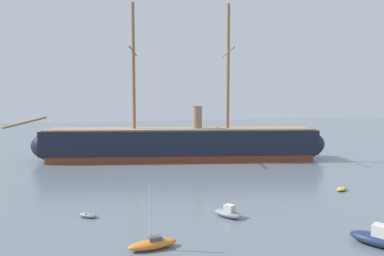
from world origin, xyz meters
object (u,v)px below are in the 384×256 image
Objects in this scene: tall_ship at (181,143)px; motorboat_near_centre at (228,213)px; dinghy_mid_right at (342,189)px; dinghy_mid_left at (88,215)px; sailboat_foreground_left at (153,244)px; motorboat_distant_centre at (170,154)px; motorboat_foreground_right at (378,238)px; seagull_in_flight at (215,44)px.

tall_ship reaches higher than motorboat_near_centre.
dinghy_mid_right is at bearing -64.99° from tall_ship.
dinghy_mid_left is 0.96× the size of dinghy_mid_right.
motorboat_distant_centre is at bearing 74.11° from sailboat_foreground_left.
tall_ship is 37.03m from motorboat_near_centre.
sailboat_foreground_left reaches higher than motorboat_foreground_right.
sailboat_foreground_left is 31.11m from dinghy_mid_right.
sailboat_foreground_left reaches higher than motorboat_distant_centre.
motorboat_near_centre is at bearing -98.05° from tall_ship.
dinghy_mid_right is at bearing -67.32° from motorboat_distant_centre.
motorboat_near_centre is (-5.17, -36.54, -3.06)m from tall_ship.
sailboat_foreground_left is 10.88m from motorboat_near_centre.
motorboat_distant_centre is at bearing 99.30° from tall_ship.
dinghy_mid_left is at bearing 117.52° from sailboat_foreground_left.
seagull_in_flight is at bearing 119.77° from motorboat_foreground_right.
motorboat_distant_centre reaches higher than dinghy_mid_right.
seagull_in_flight reaches higher than dinghy_mid_right.
motorboat_foreground_right is at bearing -84.19° from motorboat_distant_centre.
sailboat_foreground_left is (-14.63, -41.91, -3.09)m from tall_ship.
motorboat_distant_centre is at bearing 95.81° from motorboat_foreground_right.
tall_ship is 37.70m from dinghy_mid_left.
seagull_in_flight reaches higher than sailboat_foreground_left.
motorboat_foreground_right is 1.36× the size of motorboat_near_centre.
tall_ship reaches higher than motorboat_foreground_right.
tall_ship is at bearing 95.36° from motorboat_foreground_right.
motorboat_distant_centre is 2.38× the size of seagull_in_flight.
seagull_in_flight is at bearing 179.59° from dinghy_mid_right.
motorboat_near_centre is at bearing -17.60° from dinghy_mid_left.
motorboat_foreground_right is at bearing -48.48° from motorboat_near_centre.
seagull_in_flight is at bearing 46.94° from sailboat_foreground_left.
motorboat_distant_centre is (4.18, 42.55, -0.07)m from motorboat_near_centre.
motorboat_near_centre is 19.87m from seagull_in_flight.
motorboat_near_centre is at bearing -95.61° from motorboat_distant_centre.
seagull_in_flight reaches higher than motorboat_near_centre.
motorboat_foreground_right is at bearing -32.56° from dinghy_mid_left.
motorboat_distant_centre is (18.87, 37.89, 0.17)m from dinghy_mid_left.
tall_ship is at bearing 115.01° from dinghy_mid_right.
tall_ship is 52.81× the size of seagull_in_flight.
motorboat_distant_centre is (-0.99, 6.02, -3.13)m from tall_ship.
motorboat_foreground_right is 3.87× the size of seagull_in_flight.
dinghy_mid_right is at bearing 0.68° from dinghy_mid_left.
dinghy_mid_left is (-19.85, -31.88, -3.30)m from tall_ship.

